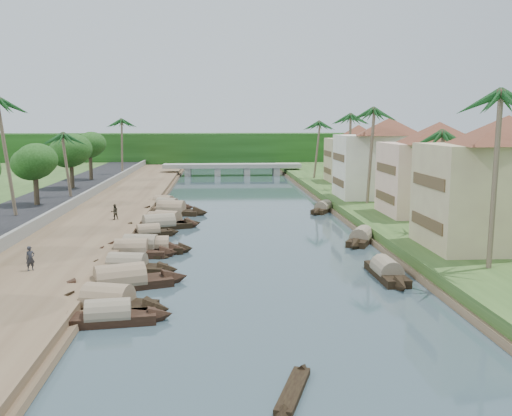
{
  "coord_description": "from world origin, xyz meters",
  "views": [
    {
      "loc": [
        -3.18,
        -44.3,
        10.91
      ],
      "look_at": [
        0.88,
        14.25,
        2.0
      ],
      "focal_mm": 40.0,
      "sensor_mm": 36.0,
      "label": 1
    }
  ],
  "objects": [
    {
      "name": "treeline",
      "position": [
        0.0,
        100.0,
        4.0
      ],
      "size": [
        120.0,
        14.0,
        8.0
      ],
      "color": "#17370F",
      "rests_on": "ground"
    },
    {
      "name": "person_far",
      "position": [
        -13.84,
        15.15,
        1.61
      ],
      "size": [
        0.98,
        0.9,
        1.62
      ],
      "primitive_type": "imported",
      "rotation": [
        0.0,
        0.0,
        3.6
      ],
      "color": "#2F2C21",
      "rests_on": "left_bank"
    },
    {
      "name": "palm_2",
      "position": [
        15.0,
        22.54,
        12.05
      ],
      "size": [
        3.2,
        3.2,
        12.69
      ],
      "color": "#725D4C",
      "rests_on": "ground"
    },
    {
      "name": "palm_0",
      "position": [
        15.0,
        -8.29,
        12.45
      ],
      "size": [
        3.2,
        3.2,
        13.1
      ],
      "color": "#725D4C",
      "rests_on": "ground"
    },
    {
      "name": "tree_4",
      "position": [
        -24.0,
        39.18,
        6.7
      ],
      "size": [
        5.38,
        5.38,
        7.59
      ],
      "color": "#473A28",
      "rests_on": "ground"
    },
    {
      "name": "building_far",
      "position": [
        18.99,
        28.0,
        6.38
      ],
      "size": [
        15.59,
        15.59,
        10.2
      ],
      "color": "white",
      "rests_on": "right_bank"
    },
    {
      "name": "tree_3",
      "position": [
        -24.0,
        22.65,
        6.25
      ],
      "size": [
        4.65,
        4.65,
        6.85
      ],
      "color": "#473A28",
      "rests_on": "ground"
    },
    {
      "name": "canoe_0",
      "position": [
        -0.18,
        -22.77,
        0.1
      ],
      "size": [
        2.49,
        5.43,
        0.73
      ],
      "rotation": [
        0.0,
        0.0,
        1.24
      ],
      "color": "black",
      "rests_on": "ground"
    },
    {
      "name": "sampan_7",
      "position": [
        -9.76,
        9.73,
        0.4
      ],
      "size": [
        6.29,
        3.01,
        1.72
      ],
      "rotation": [
        0.0,
        0.0,
        0.3
      ],
      "color": "black",
      "rests_on": "ground"
    },
    {
      "name": "sampan_10",
      "position": [
        -9.42,
        16.52,
        0.41
      ],
      "size": [
        6.65,
        3.3,
        1.86
      ],
      "rotation": [
        0.0,
        0.0,
        -0.31
      ],
      "color": "black",
      "rests_on": "ground"
    },
    {
      "name": "sampan_13",
      "position": [
        -10.13,
        29.97,
        0.41
      ],
      "size": [
        6.99,
        4.56,
        1.98
      ],
      "rotation": [
        0.0,
        0.0,
        -0.47
      ],
      "color": "black",
      "rests_on": "ground"
    },
    {
      "name": "canoe_1",
      "position": [
        -9.42,
        1.32,
        0.1
      ],
      "size": [
        5.0,
        1.89,
        0.8
      ],
      "rotation": [
        0.0,
        0.0,
        -0.23
      ],
      "color": "black",
      "rests_on": "ground"
    },
    {
      "name": "sampan_3",
      "position": [
        -9.76,
        -3.3,
        0.41
      ],
      "size": [
        7.98,
        3.12,
        2.12
      ],
      "rotation": [
        0.0,
        0.0,
        -0.2
      ],
      "color": "black",
      "rests_on": "ground"
    },
    {
      "name": "tree_5",
      "position": [
        -24.0,
        51.71,
        6.98
      ],
      "size": [
        4.75,
        4.75,
        7.64
      ],
      "color": "#473A28",
      "rests_on": "ground"
    },
    {
      "name": "sampan_5",
      "position": [
        -8.31,
        2.83,
        0.41
      ],
      "size": [
        6.4,
        1.96,
        2.06
      ],
      "rotation": [
        0.0,
        0.0,
        0.05
      ],
      "color": "black",
      "rests_on": "ground"
    },
    {
      "name": "palm_1",
      "position": [
        16.0,
        4.65,
        9.74
      ],
      "size": [
        3.2,
        3.2,
        10.28
      ],
      "color": "#725D4C",
      "rests_on": "ground"
    },
    {
      "name": "person_near",
      "position": [
        -15.97,
        -5.32,
        1.65
      ],
      "size": [
        0.74,
        0.7,
        1.7
      ],
      "primitive_type": "imported",
      "rotation": [
        0.0,
        0.0,
        0.67
      ],
      "color": "#26272D",
      "rests_on": "left_bank"
    },
    {
      "name": "retaining_wall",
      "position": [
        -20.2,
        20.0,
        1.35
      ],
      "size": [
        0.4,
        180.0,
        1.1
      ],
      "primitive_type": "cube",
      "color": "slate",
      "rests_on": "left_bank"
    },
    {
      "name": "palm_5",
      "position": [
        -24.0,
        14.88,
        12.74
      ],
      "size": [
        3.2,
        3.2,
        13.19
      ],
      "color": "#725D4C",
      "rests_on": "ground"
    },
    {
      "name": "canoe_2",
      "position": [
        -10.86,
        16.3,
        0.1
      ],
      "size": [
        5.95,
        1.7,
        0.86
      ],
      "rotation": [
        0.0,
        0.0,
        0.15
      ],
      "color": "black",
      "rests_on": "ground"
    },
    {
      "name": "building_distant",
      "position": [
        19.99,
        48.0,
        5.88
      ],
      "size": [
        12.62,
        12.62,
        9.2
      ],
      "color": "#C6BB84",
      "rests_on": "right_bank"
    },
    {
      "name": "sampan_8",
      "position": [
        -8.45,
        15.71,
        0.42
      ],
      "size": [
        7.64,
        4.73,
        2.33
      ],
      "rotation": [
        0.0,
        0.0,
        -0.42
      ],
      "color": "black",
      "rests_on": "ground"
    },
    {
      "name": "sampan_16",
      "position": [
        9.82,
        23.8,
        0.41
      ],
      "size": [
        4.79,
        7.31,
        1.89
      ],
      "rotation": [
        0.0,
        0.0,
        1.08
      ],
      "color": "black",
      "rests_on": "ground"
    },
    {
      "name": "sampan_2",
      "position": [
        -9.6,
        -7.38,
        0.42
      ],
      "size": [
        9.54,
        4.91,
        2.45
      ],
      "rotation": [
        0.0,
        0.0,
        0.34
      ],
      "color": "black",
      "rests_on": "ground"
    },
    {
      "name": "sampan_4",
      "position": [
        -10.16,
        1.6,
        0.42
      ],
      "size": [
        7.65,
        1.97,
        2.18
      ],
      "rotation": [
        0.0,
        0.0,
        -0.01
      ],
      "color": "black",
      "rests_on": "ground"
    },
    {
      "name": "bridge",
      "position": [
        0.0,
        72.0,
        1.72
      ],
      "size": [
        28.0,
        4.0,
        2.4
      ],
      "color": "gray",
      "rests_on": "ground"
    },
    {
      "name": "palm_8",
      "position": [
        -20.5,
        61.95,
        10.96
      ],
      "size": [
        3.2,
        3.2,
        11.35
      ],
      "color": "#725D4C",
      "rests_on": "ground"
    },
    {
      "name": "right_bank",
      "position": [
        19.0,
        20.0,
        0.6
      ],
      "size": [
        16.0,
        180.0,
        1.2
      ],
      "primitive_type": "cube",
      "color": "#29471C",
      "rests_on": "ground"
    },
    {
      "name": "ground",
      "position": [
        0.0,
        0.0,
        0.0
      ],
      "size": [
        220.0,
        220.0,
        0.0
      ],
      "primitive_type": "plane",
      "color": "#33464D",
      "rests_on": "ground"
    },
    {
      "name": "palm_6",
      "position": [
        -22.0,
        29.52,
        9.14
      ],
      "size": [
        3.2,
        3.2,
        9.46
      ],
      "color": "#725D4C",
      "rests_on": "ground"
    },
    {
      "name": "building_near",
      "position": [
        18.99,
        -2.0,
        6.38
      ],
      "size": [
        14.85,
        14.85,
        10.2
      ],
      "color": "#C6BB84",
      "rests_on": "right_bank"
    },
    {
      "name": "palm_7",
      "position": [
        14.0,
        53.96,
        10.57
      ],
      "size": [
        3.2,
        3.2,
        11.13
      ],
      "color": "#725D4C",
      "rests_on": "ground"
    },
    {
      "name": "sampan_1",
      "position": [
        -9.59,
        -11.78,
        0.42
      ],
      "size": [
        8.08,
        4.02,
        2.33
      ],
      "rotation": [
        0.0,
        0.0,
        -0.29
      ],
      "color": "black",
      "rests_on": "ground"
    },
    {
      "name": "sampan_9",
      "position": [
        -9.14,
        13.65,
        0.42
      ],
      "size": [
        9.29,
        4.69,
        2.31
      ],
      "rotation": [
        0.0,
        0.0,
        0.33
      ],
      "color": "black",
      "rests_on": "ground"
    },
    {
      "name": "sampan_11",
      "position": [
        -8.59,
        22.82,
        0.42
      ],
      "size": [
        9.34,
        3.77,
        2.57
      ],
      "rotation": [
        0.0,
        0.0,
        -0.2
      ],
      "color": "black",
      "rests_on": "ground"
    },
    {
      "name": "sampan_15",
      "position": [
        9.93,
        5.76,
        0.41
      ],
      "size": [
        4.69,
        7.37,
        2.03
      ],
      "rotation": [
        0.0,
        0.0,
        1.11
      ],
      "color": "black",
      "rests_on": "ground"
    },
    {
      "name": "sampan_0",
      "position": [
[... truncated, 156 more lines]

